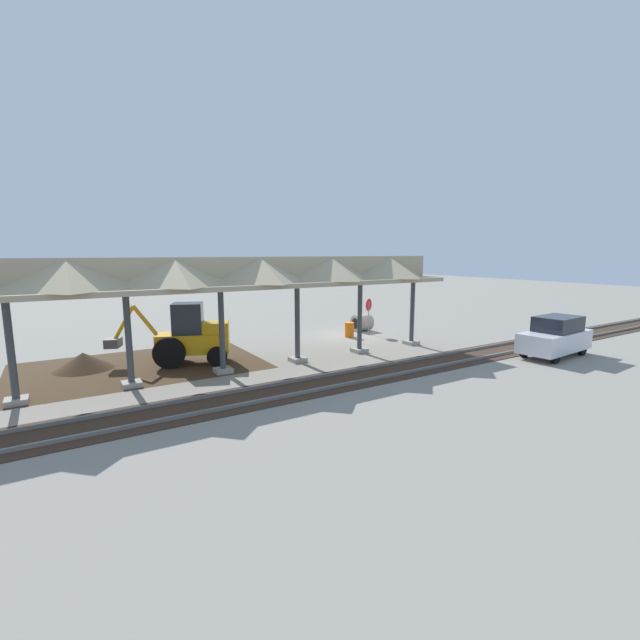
{
  "coord_description": "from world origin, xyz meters",
  "views": [
    {
      "loc": [
        15.15,
        21.14,
        5.07
      ],
      "look_at": [
        3.57,
        2.42,
        1.6
      ],
      "focal_mm": 24.0,
      "sensor_mm": 36.0,
      "label": 1
    }
  ],
  "objects_px": {
    "stop_sign": "(369,309)",
    "traffic_barrel": "(349,330)",
    "backhoe": "(190,337)",
    "concrete_pipe": "(362,323)",
    "distant_parked_car": "(555,337)"
  },
  "relations": [
    {
      "from": "stop_sign",
      "to": "concrete_pipe",
      "type": "xyz_separation_m",
      "value": [
        -0.42,
        -1.22,
        -1.08
      ]
    },
    {
      "from": "backhoe",
      "to": "distant_parked_car",
      "type": "bearing_deg",
      "value": 152.95
    },
    {
      "from": "stop_sign",
      "to": "traffic_barrel",
      "type": "xyz_separation_m",
      "value": [
        1.5,
        0.06,
        -1.17
      ]
    },
    {
      "from": "concrete_pipe",
      "to": "stop_sign",
      "type": "bearing_deg",
      "value": 70.87
    },
    {
      "from": "backhoe",
      "to": "distant_parked_car",
      "type": "distance_m",
      "value": 17.65
    },
    {
      "from": "concrete_pipe",
      "to": "traffic_barrel",
      "type": "relative_size",
      "value": 1.4
    },
    {
      "from": "concrete_pipe",
      "to": "distant_parked_car",
      "type": "distance_m",
      "value": 11.28
    },
    {
      "from": "backhoe",
      "to": "distant_parked_car",
      "type": "relative_size",
      "value": 1.24
    },
    {
      "from": "stop_sign",
      "to": "backhoe",
      "type": "height_order",
      "value": "backhoe"
    },
    {
      "from": "backhoe",
      "to": "concrete_pipe",
      "type": "height_order",
      "value": "backhoe"
    },
    {
      "from": "concrete_pipe",
      "to": "traffic_barrel",
      "type": "bearing_deg",
      "value": 33.65
    },
    {
      "from": "backhoe",
      "to": "concrete_pipe",
      "type": "distance_m",
      "value": 12.14
    },
    {
      "from": "backhoe",
      "to": "traffic_barrel",
      "type": "bearing_deg",
      "value": -172.64
    },
    {
      "from": "stop_sign",
      "to": "traffic_barrel",
      "type": "bearing_deg",
      "value": 2.44
    },
    {
      "from": "stop_sign",
      "to": "traffic_barrel",
      "type": "relative_size",
      "value": 2.5
    }
  ]
}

